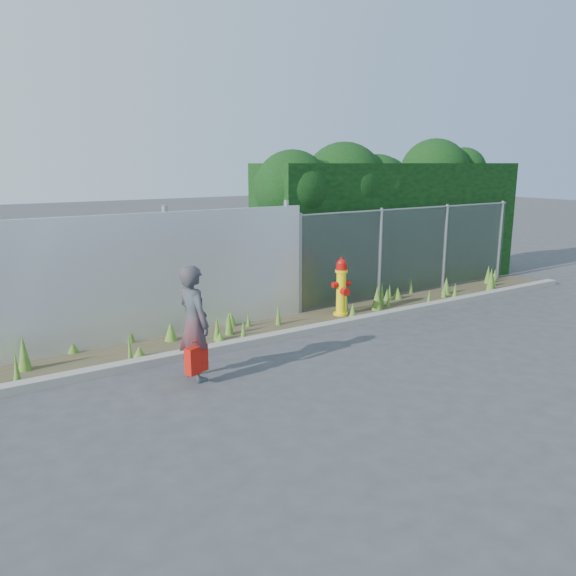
% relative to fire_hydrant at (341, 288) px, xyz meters
% --- Properties ---
extents(ground, '(80.00, 80.00, 0.00)m').
position_rel_fire_hydrant_xyz_m(ground, '(-1.64, -2.41, -0.58)').
color(ground, '#3A393C').
rests_on(ground, ground).
extents(curb, '(16.00, 0.22, 0.12)m').
position_rel_fire_hydrant_xyz_m(curb, '(-1.64, -0.61, -0.52)').
color(curb, gray).
rests_on(curb, ground).
extents(weed_strip, '(16.00, 1.30, 0.55)m').
position_rel_fire_hydrant_xyz_m(weed_strip, '(-1.64, 0.09, -0.45)').
color(weed_strip, '#443B26').
rests_on(weed_strip, ground).
extents(corrugated_fence, '(8.50, 0.21, 2.30)m').
position_rel_fire_hydrant_xyz_m(corrugated_fence, '(-4.89, 0.60, 0.52)').
color(corrugated_fence, silver).
rests_on(corrugated_fence, ground).
extents(chainlink_fence, '(6.50, 0.07, 2.05)m').
position_rel_fire_hydrant_xyz_m(chainlink_fence, '(2.61, 0.59, 0.45)').
color(chainlink_fence, gray).
rests_on(chainlink_fence, ground).
extents(hedge, '(7.54, 2.00, 3.63)m').
position_rel_fire_hydrant_xyz_m(hedge, '(2.64, 1.63, 1.39)').
color(hedge, black).
rests_on(hedge, ground).
extents(fire_hydrant, '(0.40, 0.36, 1.19)m').
position_rel_fire_hydrant_xyz_m(fire_hydrant, '(0.00, 0.00, 0.00)').
color(fire_hydrant, yellow).
rests_on(fire_hydrant, ground).
extents(woman, '(0.46, 0.64, 1.64)m').
position_rel_fire_hydrant_xyz_m(woman, '(-3.84, -1.49, 0.24)').
color(woman, '#0E545B').
rests_on(woman, ground).
extents(red_tote_bag, '(0.35, 0.13, 0.45)m').
position_rel_fire_hydrant_xyz_m(red_tote_bag, '(-3.91, -1.69, -0.21)').
color(red_tote_bag, red).
extents(black_shoulder_bag, '(0.24, 0.10, 0.18)m').
position_rel_fire_hydrant_xyz_m(black_shoulder_bag, '(-3.76, -1.33, 0.46)').
color(black_shoulder_bag, black).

